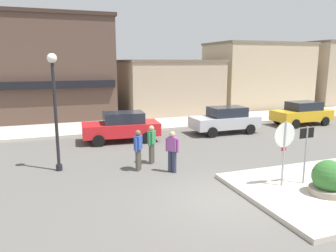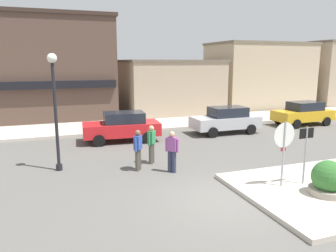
# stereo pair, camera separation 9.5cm
# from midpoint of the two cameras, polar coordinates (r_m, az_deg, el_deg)

# --- Properties ---
(ground_plane) EXTENTS (160.00, 160.00, 0.00)m
(ground_plane) POSITION_cam_midpoint_polar(r_m,az_deg,el_deg) (10.48, 10.07, -12.55)
(ground_plane) COLOR #5B5954
(sidewalk_corner) EXTENTS (6.40, 4.80, 0.15)m
(sidewalk_corner) POSITION_cam_midpoint_polar(r_m,az_deg,el_deg) (12.33, 27.33, -9.60)
(sidewalk_corner) COLOR beige
(sidewalk_corner) RESTS_ON ground
(kerb_far) EXTENTS (80.00, 4.00, 0.15)m
(kerb_far) POSITION_cam_midpoint_polar(r_m,az_deg,el_deg) (21.59, -6.25, 0.13)
(kerb_far) COLOR beige
(kerb_far) RESTS_ON ground
(stop_sign) EXTENTS (0.82, 0.08, 2.30)m
(stop_sign) POSITION_cam_midpoint_polar(r_m,az_deg,el_deg) (11.24, 19.73, -3.23)
(stop_sign) COLOR #9E9EA3
(stop_sign) RESTS_ON ground
(one_way_sign) EXTENTS (0.60, 0.07, 2.10)m
(one_way_sign) POSITION_cam_midpoint_polar(r_m,az_deg,el_deg) (11.76, 23.03, -3.79)
(one_way_sign) COLOR #9E9EA3
(one_way_sign) RESTS_ON ground
(planter) EXTENTS (1.10, 1.10, 1.23)m
(planter) POSITION_cam_midpoint_polar(r_m,az_deg,el_deg) (11.34, 26.29, -8.67)
(planter) COLOR gray
(planter) RESTS_ON ground
(lamp_post) EXTENTS (0.36, 0.36, 4.54)m
(lamp_post) POSITION_cam_midpoint_polar(r_m,az_deg,el_deg) (13.01, -18.98, 5.16)
(lamp_post) COLOR black
(lamp_post) RESTS_ON ground
(parked_car_nearest) EXTENTS (4.11, 2.10, 1.56)m
(parked_car_nearest) POSITION_cam_midpoint_polar(r_m,az_deg,el_deg) (17.53, -7.84, -0.04)
(parked_car_nearest) COLOR red
(parked_car_nearest) RESTS_ON ground
(parked_car_second) EXTENTS (4.00, 1.88, 1.56)m
(parked_car_second) POSITION_cam_midpoint_polar(r_m,az_deg,el_deg) (19.65, 10.18, 1.10)
(parked_car_second) COLOR #B7B7BC
(parked_car_second) RESTS_ON ground
(parked_car_third) EXTENTS (4.05, 1.96, 1.56)m
(parked_car_third) POSITION_cam_midpoint_polar(r_m,az_deg,el_deg) (23.64, 22.60, 2.10)
(parked_car_third) COLOR gold
(parked_car_third) RESTS_ON ground
(pedestrian_crossing_near) EXTENTS (0.45, 0.45, 1.61)m
(pedestrian_crossing_near) POSITION_cam_midpoint_polar(r_m,az_deg,el_deg) (12.46, 0.91, -4.27)
(pedestrian_crossing_near) COLOR #2D334C
(pedestrian_crossing_near) RESTS_ON ground
(pedestrian_crossing_far) EXTENTS (0.43, 0.47, 1.61)m
(pedestrian_crossing_far) POSITION_cam_midpoint_polar(r_m,az_deg,el_deg) (13.56, -2.69, -3.00)
(pedestrian_crossing_far) COLOR #4C473D
(pedestrian_crossing_far) RESTS_ON ground
(pedestrian_kerb_side) EXTENTS (0.40, 0.49, 1.61)m
(pedestrian_kerb_side) POSITION_cam_midpoint_polar(r_m,az_deg,el_deg) (12.74, -5.03, -3.97)
(pedestrian_kerb_side) COLOR #4C473D
(pedestrian_kerb_side) RESTS_ON ground
(building_corner_shop) EXTENTS (8.34, 8.21, 7.40)m
(building_corner_shop) POSITION_cam_midpoint_polar(r_m,az_deg,el_deg) (26.50, -19.04, 9.53)
(building_corner_shop) COLOR brown
(building_corner_shop) RESTS_ON ground
(building_storefront_left_near) EXTENTS (7.55, 6.75, 4.32)m
(building_storefront_left_near) POSITION_cam_midpoint_polar(r_m,az_deg,el_deg) (27.13, 0.15, 6.89)
(building_storefront_left_near) COLOR tan
(building_storefront_left_near) RESTS_ON ground
(building_storefront_left_mid) EXTENTS (8.77, 5.60, 5.83)m
(building_storefront_left_mid) POSITION_cam_midpoint_polar(r_m,az_deg,el_deg) (31.43, 15.57, 8.46)
(building_storefront_left_mid) COLOR tan
(building_storefront_left_mid) RESTS_ON ground
(building_storefront_right_near) EXTENTS (6.62, 5.90, 6.06)m
(building_storefront_right_near) POSITION_cam_midpoint_polar(r_m,az_deg,el_deg) (36.89, 26.75, 8.21)
(building_storefront_right_near) COLOR tan
(building_storefront_right_near) RESTS_ON ground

